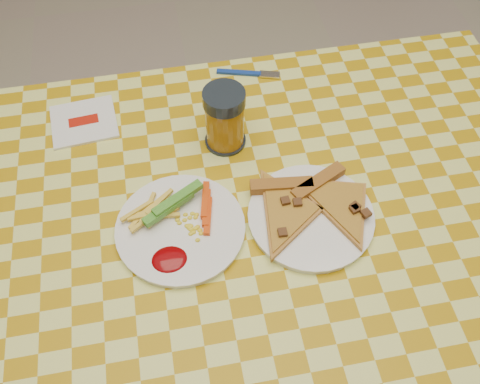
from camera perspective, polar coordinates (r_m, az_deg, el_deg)
name	(u,v)px	position (r m, az deg, el deg)	size (l,w,h in m)	color
ground	(242,359)	(1.66, 0.22, -17.36)	(8.00, 8.00, 0.00)	beige
table	(243,244)	(1.03, 0.34, -5.55)	(1.28, 0.88, 0.76)	white
plate_left	(181,229)	(0.96, -6.36, -3.96)	(0.23, 0.23, 0.01)	white
plate_right	(311,217)	(0.98, 7.54, -2.68)	(0.22, 0.22, 0.01)	white
fries_veggies	(174,218)	(0.96, -7.06, -2.72)	(0.19, 0.17, 0.04)	#F0D34C
pizza_slices	(310,205)	(0.98, 7.51, -1.38)	(0.30, 0.26, 0.02)	#C77F3D
drink_glass	(225,119)	(1.04, -1.65, 7.79)	(0.08, 0.08, 0.13)	black
napkin	(84,122)	(1.17, -16.32, 7.21)	(0.14, 0.13, 0.01)	white
fork	(249,73)	(1.22, 0.97, 12.56)	(0.14, 0.05, 0.01)	navy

